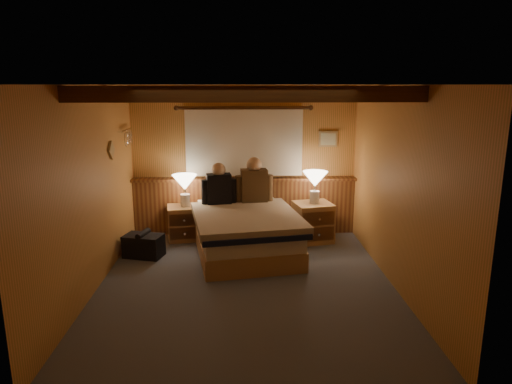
{
  "coord_description": "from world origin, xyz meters",
  "views": [
    {
      "loc": [
        -0.05,
        -5.2,
        2.4
      ],
      "look_at": [
        0.14,
        0.4,
        1.08
      ],
      "focal_mm": 32.0,
      "sensor_mm": 36.0,
      "label": 1
    }
  ],
  "objects_px": {
    "lamp_right": "(315,181)",
    "person_right": "(254,183)",
    "nightstand_left": "(184,223)",
    "lamp_left": "(185,184)",
    "duffel_bag": "(144,245)",
    "nightstand_right": "(313,222)",
    "person_left": "(219,187)",
    "bed": "(245,232)"
  },
  "relations": [
    {
      "from": "lamp_right",
      "to": "person_right",
      "type": "height_order",
      "value": "person_right"
    },
    {
      "from": "nightstand_left",
      "to": "lamp_right",
      "type": "distance_m",
      "value": 2.17
    },
    {
      "from": "lamp_left",
      "to": "lamp_right",
      "type": "xyz_separation_m",
      "value": [
        2.01,
        -0.15,
        0.07
      ]
    },
    {
      "from": "nightstand_left",
      "to": "duffel_bag",
      "type": "relative_size",
      "value": 0.93
    },
    {
      "from": "nightstand_right",
      "to": "lamp_right",
      "type": "height_order",
      "value": "lamp_right"
    },
    {
      "from": "person_left",
      "to": "nightstand_right",
      "type": "bearing_deg",
      "value": -9.32
    },
    {
      "from": "duffel_bag",
      "to": "lamp_right",
      "type": "bearing_deg",
      "value": 28.63
    },
    {
      "from": "nightstand_left",
      "to": "lamp_left",
      "type": "xyz_separation_m",
      "value": [
        0.04,
        0.01,
        0.62
      ]
    },
    {
      "from": "bed",
      "to": "nightstand_left",
      "type": "distance_m",
      "value": 1.19
    },
    {
      "from": "person_left",
      "to": "lamp_right",
      "type": "bearing_deg",
      "value": -8.66
    },
    {
      "from": "nightstand_right",
      "to": "lamp_right",
      "type": "relative_size",
      "value": 1.3
    },
    {
      "from": "bed",
      "to": "duffel_bag",
      "type": "xyz_separation_m",
      "value": [
        -1.45,
        -0.06,
        -0.16
      ]
    },
    {
      "from": "bed",
      "to": "person_right",
      "type": "relative_size",
      "value": 2.84
    },
    {
      "from": "nightstand_left",
      "to": "person_left",
      "type": "xyz_separation_m",
      "value": [
        0.57,
        -0.15,
        0.61
      ]
    },
    {
      "from": "lamp_right",
      "to": "person_right",
      "type": "bearing_deg",
      "value": 174.11
    },
    {
      "from": "nightstand_left",
      "to": "nightstand_right",
      "type": "distance_m",
      "value": 2.04
    },
    {
      "from": "bed",
      "to": "nightstand_left",
      "type": "bearing_deg",
      "value": 134.83
    },
    {
      "from": "nightstand_right",
      "to": "lamp_right",
      "type": "distance_m",
      "value": 0.66
    },
    {
      "from": "bed",
      "to": "person_right",
      "type": "distance_m",
      "value": 0.88
    },
    {
      "from": "nightstand_right",
      "to": "lamp_left",
      "type": "distance_m",
      "value": 2.09
    },
    {
      "from": "lamp_left",
      "to": "duffel_bag",
      "type": "height_order",
      "value": "lamp_left"
    },
    {
      "from": "nightstand_right",
      "to": "person_left",
      "type": "relative_size",
      "value": 0.99
    },
    {
      "from": "person_left",
      "to": "person_right",
      "type": "xyz_separation_m",
      "value": [
        0.54,
        0.11,
        0.03
      ]
    },
    {
      "from": "nightstand_right",
      "to": "person_left",
      "type": "height_order",
      "value": "person_left"
    },
    {
      "from": "lamp_left",
      "to": "lamp_right",
      "type": "distance_m",
      "value": 2.02
    },
    {
      "from": "nightstand_right",
      "to": "nightstand_left",
      "type": "bearing_deg",
      "value": 163.74
    },
    {
      "from": "nightstand_right",
      "to": "person_left",
      "type": "xyz_separation_m",
      "value": [
        -1.46,
        0.01,
        0.58
      ]
    },
    {
      "from": "nightstand_left",
      "to": "nightstand_right",
      "type": "xyz_separation_m",
      "value": [
        2.03,
        -0.15,
        0.04
      ]
    },
    {
      "from": "person_left",
      "to": "duffel_bag",
      "type": "xyz_separation_m",
      "value": [
        -1.06,
        -0.6,
        -0.72
      ]
    },
    {
      "from": "bed",
      "to": "duffel_bag",
      "type": "distance_m",
      "value": 1.46
    },
    {
      "from": "lamp_right",
      "to": "lamp_left",
      "type": "bearing_deg",
      "value": 175.87
    },
    {
      "from": "nightstand_right",
      "to": "lamp_right",
      "type": "xyz_separation_m",
      "value": [
        0.02,
        0.02,
        0.66
      ]
    },
    {
      "from": "bed",
      "to": "nightstand_right",
      "type": "xyz_separation_m",
      "value": [
        1.06,
        0.53,
        -0.02
      ]
    },
    {
      "from": "lamp_right",
      "to": "person_left",
      "type": "distance_m",
      "value": 1.48
    },
    {
      "from": "person_right",
      "to": "duffel_bag",
      "type": "bearing_deg",
      "value": -162.3
    },
    {
      "from": "nightstand_left",
      "to": "person_right",
      "type": "xyz_separation_m",
      "value": [
        1.11,
        -0.04,
        0.64
      ]
    },
    {
      "from": "bed",
      "to": "lamp_left",
      "type": "xyz_separation_m",
      "value": [
        -0.93,
        0.69,
        0.57
      ]
    },
    {
      "from": "bed",
      "to": "nightstand_left",
      "type": "relative_size",
      "value": 3.68
    },
    {
      "from": "lamp_right",
      "to": "person_left",
      "type": "height_order",
      "value": "person_left"
    },
    {
      "from": "person_right",
      "to": "nightstand_right",
      "type": "bearing_deg",
      "value": -13.17
    },
    {
      "from": "person_right",
      "to": "lamp_right",
      "type": "bearing_deg",
      "value": -12.03
    },
    {
      "from": "nightstand_right",
      "to": "duffel_bag",
      "type": "bearing_deg",
      "value": -178.75
    }
  ]
}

